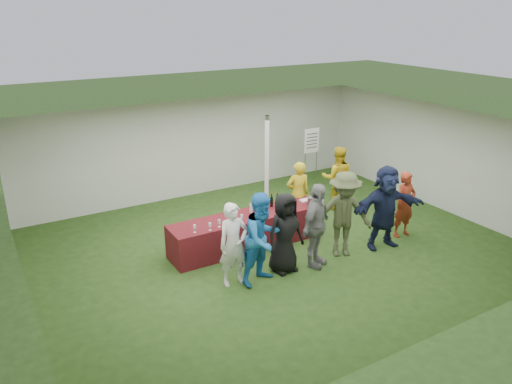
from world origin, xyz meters
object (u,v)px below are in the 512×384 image
dump_bucket (313,201)px  customer_4 (344,214)px  customer_0 (234,245)px  customer_2 (285,233)px  customer_1 (263,238)px  staff_pourer (298,194)px  serving_table (248,230)px  wine_list_sign (311,145)px  customer_3 (316,226)px  customer_6 (405,204)px  customer_5 (385,207)px  staff_back (337,178)px

dump_bucket → customer_4: 1.16m
dump_bucket → customer_0: (-2.61, -1.04, -0.01)m
dump_bucket → customer_4: size_ratio=0.13×
customer_0 → customer_2: bearing=-2.2°
customer_1 → customer_2: bearing=-1.3°
dump_bucket → staff_pourer: 0.63m
dump_bucket → staff_pourer: staff_pourer is taller
serving_table → wine_list_sign: (3.42, 2.35, 0.94)m
customer_3 → customer_6: bearing=-25.3°
staff_pourer → customer_0: bearing=46.8°
serving_table → customer_2: 1.40m
customer_1 → customer_4: bearing=-12.0°
customer_2 → customer_0: bearing=173.2°
dump_bucket → customer_1: 2.43m
wine_list_sign → customer_3: bearing=-125.0°
customer_2 → customer_5: 2.49m
wine_list_sign → customer_0: bearing=-141.0°
staff_back → customer_0: bearing=59.0°
serving_table → customer_5: (2.56, -1.53, 0.56)m
customer_0 → staff_pourer: bearing=33.3°
wine_list_sign → customer_2: 4.98m
customer_0 → customer_1: 0.57m
dump_bucket → wine_list_sign: size_ratio=0.14×
dump_bucket → customer_5: (0.98, -1.31, 0.10)m
staff_back → customer_1: (-3.62, -2.23, 0.07)m
staff_pourer → staff_back: size_ratio=0.96×
customer_1 → customer_6: customer_1 is taller
staff_back → customer_1: customer_1 is taller
customer_1 → customer_3: (1.25, -0.02, -0.02)m
customer_2 → serving_table: bearing=90.3°
staff_pourer → customer_1: size_ratio=0.88×
staff_back → customer_5: 2.36m
customer_1 → customer_3: size_ratio=1.02×
customer_0 → customer_3: size_ratio=0.93×
wine_list_sign → staff_pourer: wine_list_sign is taller
wine_list_sign → customer_0: size_ratio=1.09×
customer_6 → staff_back: bearing=98.6°
customer_4 → customer_3: bearing=-150.0°
customer_6 → customer_3: bearing=-175.7°
wine_list_sign → dump_bucket: bearing=-125.6°
customer_4 → staff_pourer: bearing=110.6°
wine_list_sign → staff_pourer: bearing=-133.0°
staff_back → customer_3: customer_3 is taller
staff_back → customer_2: (-3.02, -2.09, -0.01)m
customer_3 → customer_4: (0.79, 0.09, 0.04)m
wine_list_sign → customer_5: bearing=-102.5°
dump_bucket → customer_4: (-0.05, -1.16, 0.10)m
customer_0 → customer_2: 1.12m
staff_back → customer_1: 4.25m
serving_table → customer_5: size_ratio=1.92×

